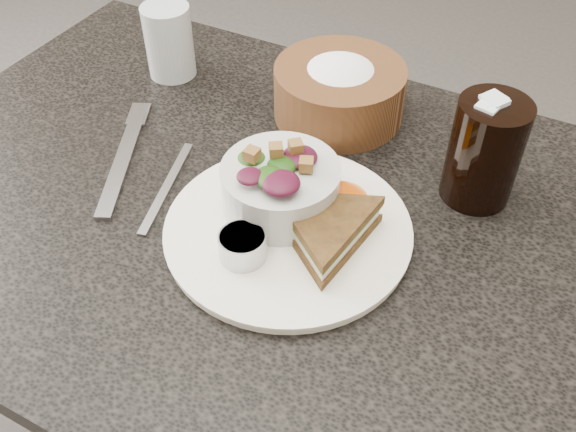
{
  "coord_description": "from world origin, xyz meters",
  "views": [
    {
      "loc": [
        0.31,
        -0.49,
        1.3
      ],
      "look_at": [
        0.06,
        -0.03,
        0.78
      ],
      "focal_mm": 40.0,
      "sensor_mm": 36.0,
      "label": 1
    }
  ],
  "objects_px": {
    "dinner_plate": "(288,230)",
    "bread_basket": "(340,84)",
    "dressing_ramekin": "(243,246)",
    "water_glass": "(169,41)",
    "salad_bowl": "(281,180)",
    "dining_table": "(262,366)",
    "cola_glass": "(486,148)",
    "sandwich": "(326,229)"
  },
  "relations": [
    {
      "from": "dining_table",
      "to": "dinner_plate",
      "type": "height_order",
      "value": "dinner_plate"
    },
    {
      "from": "water_glass",
      "to": "salad_bowl",
      "type": "bearing_deg",
      "value": -33.69
    },
    {
      "from": "dining_table",
      "to": "water_glass",
      "type": "relative_size",
      "value": 9.1
    },
    {
      "from": "salad_bowl",
      "to": "cola_glass",
      "type": "xyz_separation_m",
      "value": [
        0.2,
        0.14,
        0.02
      ]
    },
    {
      "from": "salad_bowl",
      "to": "dinner_plate",
      "type": "bearing_deg",
      "value": -49.01
    },
    {
      "from": "sandwich",
      "to": "bread_basket",
      "type": "distance_m",
      "value": 0.26
    },
    {
      "from": "sandwich",
      "to": "water_glass",
      "type": "xyz_separation_m",
      "value": [
        -0.37,
        0.23,
        0.02
      ]
    },
    {
      "from": "cola_glass",
      "to": "water_glass",
      "type": "height_order",
      "value": "cola_glass"
    },
    {
      "from": "dressing_ramekin",
      "to": "cola_glass",
      "type": "xyz_separation_m",
      "value": [
        0.2,
        0.24,
        0.04
      ]
    },
    {
      "from": "dinner_plate",
      "to": "cola_glass",
      "type": "relative_size",
      "value": 1.96
    },
    {
      "from": "dinner_plate",
      "to": "bread_basket",
      "type": "bearing_deg",
      "value": 101.0
    },
    {
      "from": "sandwich",
      "to": "water_glass",
      "type": "bearing_deg",
      "value": -174.15
    },
    {
      "from": "dining_table",
      "to": "bread_basket",
      "type": "height_order",
      "value": "bread_basket"
    },
    {
      "from": "salad_bowl",
      "to": "bread_basket",
      "type": "bearing_deg",
      "value": 96.08
    },
    {
      "from": "bread_basket",
      "to": "water_glass",
      "type": "height_order",
      "value": "water_glass"
    },
    {
      "from": "sandwich",
      "to": "water_glass",
      "type": "height_order",
      "value": "water_glass"
    },
    {
      "from": "dining_table",
      "to": "salad_bowl",
      "type": "height_order",
      "value": "salad_bowl"
    },
    {
      "from": "dinner_plate",
      "to": "dressing_ramekin",
      "type": "bearing_deg",
      "value": -109.83
    },
    {
      "from": "cola_glass",
      "to": "water_glass",
      "type": "relative_size",
      "value": 1.33
    },
    {
      "from": "dressing_ramekin",
      "to": "water_glass",
      "type": "distance_m",
      "value": 0.42
    },
    {
      "from": "salad_bowl",
      "to": "cola_glass",
      "type": "bearing_deg",
      "value": 35.88
    },
    {
      "from": "salad_bowl",
      "to": "bread_basket",
      "type": "height_order",
      "value": "bread_basket"
    },
    {
      "from": "dressing_ramekin",
      "to": "cola_glass",
      "type": "height_order",
      "value": "cola_glass"
    },
    {
      "from": "dressing_ramekin",
      "to": "cola_glass",
      "type": "distance_m",
      "value": 0.31
    },
    {
      "from": "water_glass",
      "to": "sandwich",
      "type": "bearing_deg",
      "value": -31.55
    },
    {
      "from": "bread_basket",
      "to": "water_glass",
      "type": "xyz_separation_m",
      "value": [
        -0.27,
        -0.02,
        0.0
      ]
    },
    {
      "from": "salad_bowl",
      "to": "dressing_ramekin",
      "type": "xyz_separation_m",
      "value": [
        0.0,
        -0.09,
        -0.02
      ]
    },
    {
      "from": "dining_table",
      "to": "water_glass",
      "type": "bearing_deg",
      "value": 142.71
    },
    {
      "from": "dressing_ramekin",
      "to": "water_glass",
      "type": "xyz_separation_m",
      "value": [
        -0.3,
        0.29,
        0.03
      ]
    },
    {
      "from": "dining_table",
      "to": "salad_bowl",
      "type": "xyz_separation_m",
      "value": [
        0.04,
        -0.0,
        0.43
      ]
    },
    {
      "from": "dining_table",
      "to": "dressing_ramekin",
      "type": "bearing_deg",
      "value": -66.51
    },
    {
      "from": "dining_table",
      "to": "bread_basket",
      "type": "xyz_separation_m",
      "value": [
        0.02,
        0.22,
        0.43
      ]
    },
    {
      "from": "sandwich",
      "to": "bread_basket",
      "type": "xyz_separation_m",
      "value": [
        -0.1,
        0.25,
        0.02
      ]
    },
    {
      "from": "dining_table",
      "to": "cola_glass",
      "type": "bearing_deg",
      "value": 30.89
    },
    {
      "from": "sandwich",
      "to": "cola_glass",
      "type": "xyz_separation_m",
      "value": [
        0.13,
        0.17,
        0.04
      ]
    },
    {
      "from": "dining_table",
      "to": "sandwich",
      "type": "relative_size",
      "value": 6.63
    },
    {
      "from": "dressing_ramekin",
      "to": "bread_basket",
      "type": "bearing_deg",
      "value": 94.58
    },
    {
      "from": "sandwich",
      "to": "salad_bowl",
      "type": "distance_m",
      "value": 0.08
    },
    {
      "from": "dining_table",
      "to": "cola_glass",
      "type": "relative_size",
      "value": 6.84
    },
    {
      "from": "dressing_ramekin",
      "to": "water_glass",
      "type": "bearing_deg",
      "value": 135.87
    },
    {
      "from": "dinner_plate",
      "to": "dressing_ramekin",
      "type": "distance_m",
      "value": 0.07
    },
    {
      "from": "dinner_plate",
      "to": "sandwich",
      "type": "relative_size",
      "value": 1.9
    }
  ]
}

